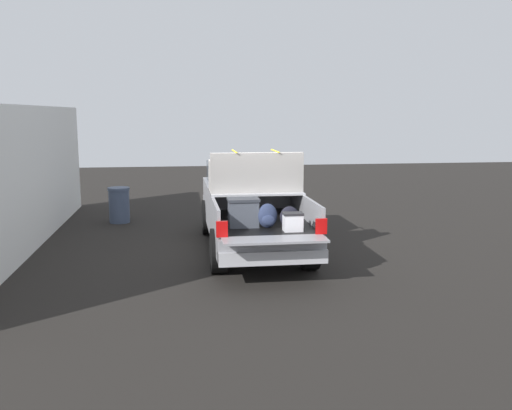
# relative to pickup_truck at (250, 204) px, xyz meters

# --- Properties ---
(ground_plane) EXTENTS (40.00, 40.00, 0.00)m
(ground_plane) POSITION_rel_pickup_truck_xyz_m (-0.35, -0.00, -0.96)
(ground_plane) COLOR black
(pickup_truck) EXTENTS (6.05, 2.06, 2.23)m
(pickup_truck) POSITION_rel_pickup_truck_xyz_m (0.00, 0.00, 0.00)
(pickup_truck) COLOR gray
(pickup_truck) RESTS_ON ground_plane
(building_facade) EXTENTS (11.16, 0.36, 3.18)m
(building_facade) POSITION_rel_pickup_truck_xyz_m (0.59, 4.94, 0.63)
(building_facade) COLOR white
(building_facade) RESTS_ON ground_plane
(trash_can) EXTENTS (0.60, 0.60, 0.98)m
(trash_can) POSITION_rel_pickup_truck_xyz_m (3.23, 3.24, -0.46)
(trash_can) COLOR #3F4C66
(trash_can) RESTS_ON ground_plane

